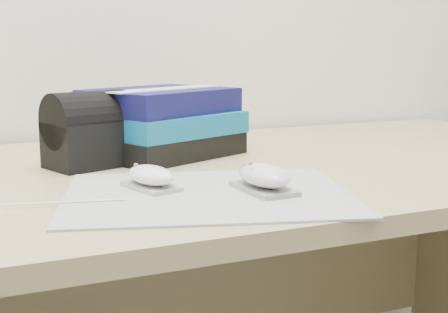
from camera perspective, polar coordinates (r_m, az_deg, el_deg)
name	(u,v)px	position (r m, az deg, el deg)	size (l,w,h in m)	color
desk	(220,275)	(1.25, -0.35, -10.75)	(1.60, 0.80, 0.73)	tan
mousepad	(208,194)	(0.89, -1.49, -3.47)	(0.40, 0.31, 0.00)	gray
mouse_rear	(151,177)	(0.92, -6.70, -1.88)	(0.07, 0.10, 0.04)	#A8A8AB
mouse_front	(264,178)	(0.90, 3.67, -1.94)	(0.06, 0.11, 0.05)	gray
usb_cable	(52,203)	(0.86, -15.49, -4.11)	(0.00, 0.00, 0.20)	white
book_stack	(162,123)	(1.20, -5.66, 3.10)	(0.32, 0.30, 0.13)	black
pouch	(89,130)	(1.11, -12.26, 2.36)	(0.16, 0.14, 0.13)	black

